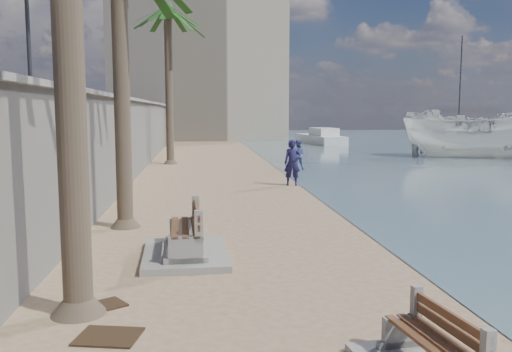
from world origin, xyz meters
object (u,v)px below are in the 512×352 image
bench_near (432,352)px  yacht_far (320,140)px  palm_back (168,11)px  sailboat_west (458,137)px  person_a (292,159)px  bench_far (185,236)px  yacht_near (507,143)px  boat_cruiser (480,131)px  person_b (298,153)px

bench_near → yacht_far: size_ratio=0.26×
palm_back → sailboat_west: 36.74m
person_a → sailboat_west: (22.86, 31.65, -0.74)m
bench_far → yacht_near: (26.03, 31.71, -0.11)m
bench_far → yacht_far: 40.05m
person_a → yacht_far: bearing=82.1°
boat_cruiser → yacht_near: bearing=-13.1°
bench_far → sailboat_west: bearing=57.4°
palm_back → bench_near: bearing=-80.8°
bench_near → bench_far: 6.28m
person_b → sailboat_west: size_ratio=0.16×
palm_back → yacht_far: (12.89, 17.98, -8.27)m
bench_near → person_a: person_a is taller
palm_back → sailboat_west: bearing=37.7°
person_a → yacht_far: 28.72m
person_b → boat_cruiser: bearing=-145.6°
bench_far → sailboat_west: size_ratio=0.24×
bench_near → yacht_far: yacht_far is taller
bench_near → person_a: 16.24m
person_b → sailboat_west: 33.59m
person_b → yacht_near: bearing=-133.1°
sailboat_west → person_b: bearing=-129.9°
palm_back → sailboat_west: (28.30, 21.91, -8.28)m
person_b → bench_far: bearing=82.3°
person_a → person_b: size_ratio=1.25×
yacht_near → sailboat_west: 10.59m
bench_near → yacht_near: size_ratio=0.21×
person_a → boat_cruiser: (14.42, 11.71, 0.69)m
person_b → boat_cruiser: 14.37m
yacht_far → bench_far: bearing=155.2°
person_a → yacht_near: (21.91, 21.10, -0.73)m
person_b → palm_back: bearing=-19.2°
yacht_far → yacht_near: bearing=-122.6°
person_a → sailboat_west: 39.05m
person_a → person_b: (1.31, 5.89, -0.21)m
boat_cruiser → bench_far: bearing=165.7°
palm_back → yacht_near: size_ratio=0.99×
bench_near → palm_back: palm_back is taller
bench_near → bench_far: bearing=117.6°
bench_far → palm_back: palm_back is taller
boat_cruiser → yacht_near: size_ratio=0.44×
bench_near → boat_cruiser: 32.01m
palm_back → person_b: bearing=-29.7°
bench_near → person_b: bearing=83.5°
palm_back → person_b: palm_back is taller
bench_far → yacht_near: 41.03m
person_b → yacht_near: size_ratio=0.18×
bench_near → sailboat_west: (24.09, 47.83, -0.01)m
palm_back → yacht_near: 30.74m
bench_near → sailboat_west: bearing=63.3°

